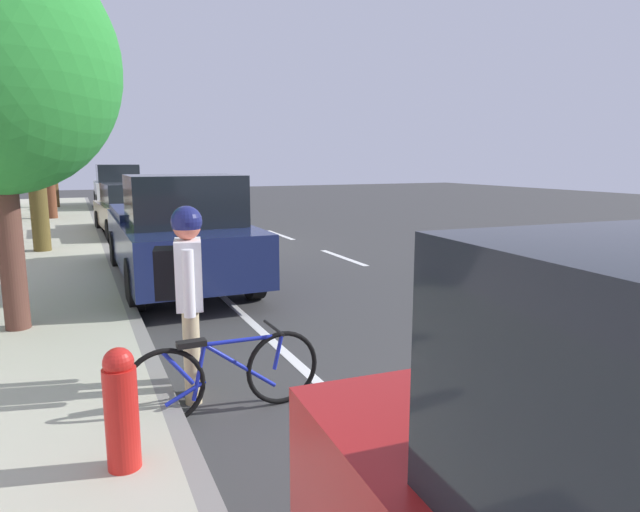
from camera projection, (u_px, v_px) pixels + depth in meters
ground at (196, 247)px, 13.89m from camera, size 61.58×61.58×0.00m
sidewalk at (13, 256)px, 12.24m from camera, size 3.73×38.49×0.14m
curb_edge at (106, 250)px, 13.02m from camera, size 0.16×38.49×0.14m
lane_stripe_centre at (280, 235)px, 16.20m from camera, size 0.14×35.80×0.01m
lane_stripe_bike_edge at (170, 249)px, 13.63m from camera, size 0.12×38.49×0.01m
parked_suv_white_nearest at (118, 186)px, 24.63m from camera, size 2.01×4.72×1.99m
parked_sedan_tan_second at (133, 210)px, 15.90m from camera, size 2.03×4.49×1.52m
parked_pickup_dark_blue_mid at (177, 234)px, 9.61m from camera, size 2.04×5.31×1.95m
bicycle_at_curb at (226, 375)px, 4.71m from camera, size 1.72×0.46×0.74m
cyclist_with_backpack at (186, 283)px, 4.90m from camera, size 0.46×0.61×1.79m
street_tree_near_cyclist at (51, 138)px, 23.67m from camera, size 2.79×2.79×4.38m
street_tree_mid_block at (44, 114)px, 18.88m from camera, size 3.10×3.10×5.15m
street_tree_far_end at (27, 69)px, 11.83m from camera, size 3.10×3.10×5.69m
pedestrian_on_phone at (8, 194)px, 18.59m from camera, size 0.51×0.42×1.59m
fire_hydrant at (121, 408)px, 3.62m from camera, size 0.22×0.22×0.84m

